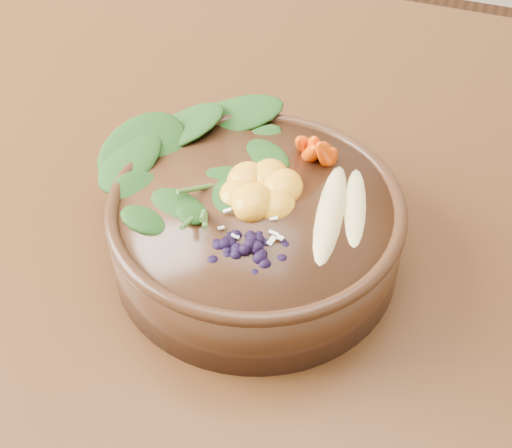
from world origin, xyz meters
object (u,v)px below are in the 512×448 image
Objects in this scene: mandarin_cluster at (261,179)px; blueberry_pile at (249,233)px; carrot_cluster at (319,127)px; kale_heap at (221,143)px; dining_table at (359,270)px; banana_halves at (344,199)px; stoneware_bowl at (256,232)px.

mandarin_cluster is 0.69× the size of blueberry_pile.
carrot_cluster is 0.60× the size of blueberry_pile.
dining_table is at bearing 22.39° from kale_heap.
kale_heap is at bearing 149.27° from mandarin_cluster.
kale_heap reaches higher than banana_halves.
blueberry_pile reaches higher than mandarin_cluster.
blueberry_pile is (0.01, -0.07, 0.00)m from mandarin_cluster.
blueberry_pile is at bearing -114.92° from dining_table.
carrot_cluster is at bearing 113.06° from banana_halves.
kale_heap is 0.12m from blueberry_pile.
banana_halves is at bearing -97.60° from dining_table.
mandarin_cluster reaches higher than stoneware_bowl.
mandarin_cluster is (0.05, -0.03, -0.01)m from kale_heap.
stoneware_bowl is 1.72× the size of banana_halves.
kale_heap is at bearing 137.92° from stoneware_bowl.
banana_halves is 1.83× the size of mandarin_cluster.
banana_halves is at bearing -12.50° from kale_heap.
blueberry_pile reaches higher than dining_table.
mandarin_cluster is at bearing -135.39° from dining_table.
stoneware_bowl is at bearing -177.26° from banana_halves.
mandarin_cluster is (-0.00, 0.02, 0.05)m from stoneware_bowl.
carrot_cluster is 0.08m from banana_halves.
kale_heap is at bearing -169.49° from carrot_cluster.
mandarin_cluster reaches higher than banana_halves.
kale_heap is (-0.05, 0.05, 0.06)m from stoneware_bowl.
kale_heap reaches higher than mandarin_cluster.
stoneware_bowl is (-0.09, -0.10, 0.13)m from dining_table.
carrot_cluster is at bearing 81.50° from blueberry_pile.
stoneware_bowl is at bearing 103.91° from blueberry_pile.
kale_heap is 0.13m from banana_halves.
dining_table is at bearing 71.35° from banana_halves.
banana_halves is at bearing 13.79° from stoneware_bowl.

